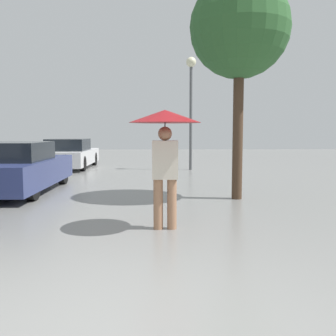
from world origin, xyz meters
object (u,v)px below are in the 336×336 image
at_px(pedestrian, 165,133).
at_px(parked_car_middle, 15,168).
at_px(parked_car_farthest, 70,154).
at_px(tree, 240,29).
at_px(street_lamp, 191,89).

bearing_deg(pedestrian, parked_car_middle, 134.39).
distance_m(pedestrian, parked_car_middle, 5.32).
xyz_separation_m(parked_car_farthest, tree, (5.42, -7.40, 3.12)).
distance_m(parked_car_middle, parked_car_farthest, 6.22).
relative_size(tree, street_lamp, 1.09).
relative_size(parked_car_farthest, street_lamp, 0.96).
distance_m(pedestrian, tree, 3.78).
bearing_deg(parked_car_middle, tree, -12.43).
height_order(parked_car_farthest, tree, tree).
xyz_separation_m(pedestrian, parked_car_farthest, (-3.75, 9.97, -0.91)).
bearing_deg(parked_car_middle, street_lamp, 47.69).
xyz_separation_m(parked_car_farthest, street_lamp, (4.97, -0.85, 2.61)).
xyz_separation_m(pedestrian, tree, (1.66, 2.57, 2.21)).
xyz_separation_m(pedestrian, street_lamp, (1.21, 9.12, 1.70)).
xyz_separation_m(parked_car_middle, tree, (5.33, -1.18, 3.10)).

